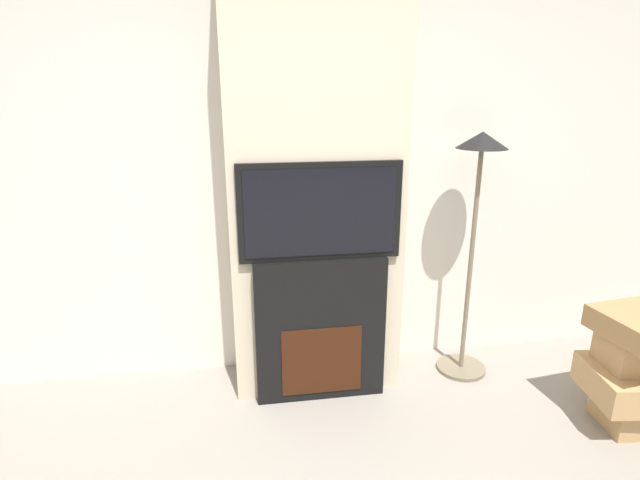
{
  "coord_description": "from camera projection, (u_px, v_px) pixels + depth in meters",
  "views": [
    {
      "loc": [
        -0.43,
        -1.12,
        1.87
      ],
      "look_at": [
        0.0,
        1.58,
        1.02
      ],
      "focal_mm": 28.0,
      "sensor_mm": 36.0,
      "label": 1
    }
  ],
  "objects": [
    {
      "name": "wall_back",
      "position": [
        309.0,
        170.0,
        3.19
      ],
      "size": [
        6.0,
        0.06,
        2.7
      ],
      "color": "silver",
      "rests_on": "ground_plane"
    },
    {
      "name": "chimney_breast",
      "position": [
        315.0,
        177.0,
        2.97
      ],
      "size": [
        1.03,
        0.42,
        2.7
      ],
      "color": "beige",
      "rests_on": "ground_plane"
    },
    {
      "name": "fireplace",
      "position": [
        320.0,
        329.0,
        3.04
      ],
      "size": [
        0.79,
        0.15,
        0.91
      ],
      "color": "black",
      "rests_on": "ground_plane"
    },
    {
      "name": "television",
      "position": [
        320.0,
        212.0,
        2.81
      ],
      "size": [
        0.93,
        0.07,
        0.57
      ],
      "color": "black",
      "rests_on": "fireplace"
    },
    {
      "name": "floor_lamp",
      "position": [
        476.0,
        203.0,
        3.08
      ],
      "size": [
        0.33,
        0.33,
        1.61
      ],
      "color": "#726651",
      "rests_on": "ground_plane"
    },
    {
      "name": "box_stack",
      "position": [
        638.0,
        367.0,
        2.78
      ],
      "size": [
        0.55,
        0.5,
        0.69
      ],
      "color": "tan",
      "rests_on": "ground_plane"
    }
  ]
}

